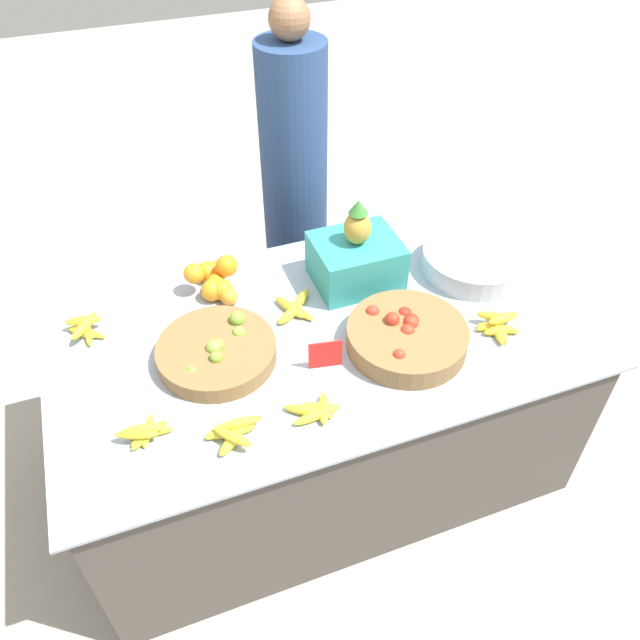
# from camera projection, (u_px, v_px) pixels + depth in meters

# --- Properties ---
(ground_plane) EXTENTS (12.00, 12.00, 0.00)m
(ground_plane) POSITION_uv_depth(u_px,v_px,m) (320.00, 455.00, 2.69)
(ground_plane) COLOR #ADA599
(market_table) EXTENTS (1.86, 1.05, 0.75)m
(market_table) POSITION_uv_depth(u_px,v_px,m) (320.00, 399.00, 2.44)
(market_table) COLOR #4C4742
(market_table) RESTS_ON ground_plane
(lime_bowl) EXTENTS (0.40, 0.40, 0.10)m
(lime_bowl) POSITION_uv_depth(u_px,v_px,m) (216.00, 352.00, 2.06)
(lime_bowl) COLOR olive
(lime_bowl) RESTS_ON market_table
(tomato_basket) EXTENTS (0.41, 0.41, 0.11)m
(tomato_basket) POSITION_uv_depth(u_px,v_px,m) (406.00, 337.00, 2.10)
(tomato_basket) COLOR olive
(tomato_basket) RESTS_ON market_table
(orange_pile) EXTENTS (0.20, 0.23, 0.14)m
(orange_pile) POSITION_uv_depth(u_px,v_px,m) (215.00, 280.00, 2.31)
(orange_pile) COLOR orange
(orange_pile) RESTS_ON market_table
(metal_bowl) EXTENTS (0.40, 0.40, 0.09)m
(metal_bowl) POSITION_uv_depth(u_px,v_px,m) (474.00, 261.00, 2.41)
(metal_bowl) COLOR #B7B7BF
(metal_bowl) RESTS_ON market_table
(price_sign) EXTENTS (0.11, 0.03, 0.11)m
(price_sign) POSITION_uv_depth(u_px,v_px,m) (325.00, 355.00, 2.02)
(price_sign) COLOR red
(price_sign) RESTS_ON market_table
(produce_crate) EXTENTS (0.31, 0.26, 0.36)m
(produce_crate) POSITION_uv_depth(u_px,v_px,m) (356.00, 258.00, 2.32)
(produce_crate) COLOR teal
(produce_crate) RESTS_ON market_table
(banana_bunch_front_center) EXTENTS (0.16, 0.16, 0.06)m
(banana_bunch_front_center) POSITION_uv_depth(u_px,v_px,m) (498.00, 325.00, 2.17)
(banana_bunch_front_center) COLOR yellow
(banana_bunch_front_center) RESTS_ON market_table
(banana_bunch_front_right) EXTENTS (0.17, 0.12, 0.06)m
(banana_bunch_front_right) POSITION_uv_depth(u_px,v_px,m) (145.00, 432.00, 1.83)
(banana_bunch_front_right) COLOR yellow
(banana_bunch_front_right) RESTS_ON market_table
(banana_bunch_back_center) EXTENTS (0.13, 0.15, 0.06)m
(banana_bunch_back_center) POSITION_uv_depth(u_px,v_px,m) (85.00, 327.00, 2.15)
(banana_bunch_back_center) COLOR yellow
(banana_bunch_back_center) RESTS_ON market_table
(banana_bunch_middle_left) EXTENTS (0.18, 0.13, 0.03)m
(banana_bunch_middle_left) POSITION_uv_depth(u_px,v_px,m) (316.00, 411.00, 1.90)
(banana_bunch_middle_left) COLOR yellow
(banana_bunch_middle_left) RESTS_ON market_table
(banana_bunch_front_left) EXTENTS (0.18, 0.15, 0.06)m
(banana_bunch_front_left) POSITION_uv_depth(u_px,v_px,m) (232.00, 432.00, 1.83)
(banana_bunch_front_left) COLOR yellow
(banana_bunch_front_left) RESTS_ON market_table
(banana_bunch_middle_right) EXTENTS (0.18, 0.18, 0.04)m
(banana_bunch_middle_right) POSITION_uv_depth(u_px,v_px,m) (294.00, 308.00, 2.25)
(banana_bunch_middle_right) COLOR yellow
(banana_bunch_middle_right) RESTS_ON market_table
(vendor_person) EXTENTS (0.30, 0.30, 1.58)m
(vendor_person) POSITION_uv_depth(u_px,v_px,m) (295.00, 194.00, 2.87)
(vendor_person) COLOR navy
(vendor_person) RESTS_ON ground_plane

